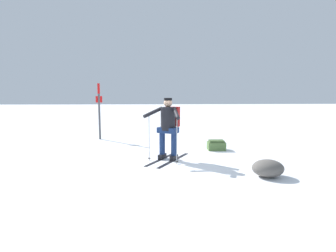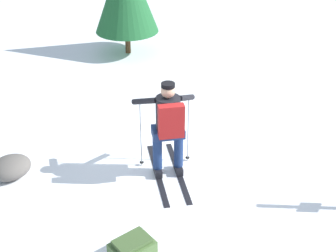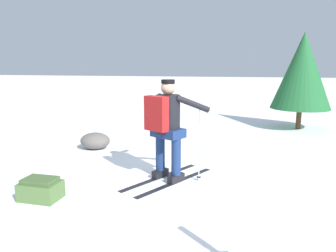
{
  "view_description": "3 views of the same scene",
  "coord_description": "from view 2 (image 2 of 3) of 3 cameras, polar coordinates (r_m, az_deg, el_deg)",
  "views": [
    {
      "loc": [
        0.09,
        6.55,
        1.69
      ],
      "look_at": [
        -0.39,
        -0.14,
        0.89
      ],
      "focal_mm": 28.0,
      "sensor_mm": 36.0,
      "label": 1
    },
    {
      "loc": [
        -4.5,
        -4.84,
        4.46
      ],
      "look_at": [
        -0.39,
        -0.14,
        0.89
      ],
      "focal_mm": 50.0,
      "sensor_mm": 36.0,
      "label": 2
    },
    {
      "loc": [
        0.63,
        -5.06,
        1.86
      ],
      "look_at": [
        -0.39,
        -0.14,
        0.89
      ],
      "focal_mm": 35.0,
      "sensor_mm": 36.0,
      "label": 3
    }
  ],
  "objects": [
    {
      "name": "rock_boulder",
      "position": [
        7.91,
        -18.63,
        -4.8
      ],
      "size": [
        0.65,
        0.55,
        0.36
      ],
      "primitive_type": "ellipsoid",
      "color": "#5B5651",
      "rests_on": "ground_plane"
    },
    {
      "name": "skier",
      "position": [
        7.15,
        0.04,
        0.22
      ],
      "size": [
        1.28,
        1.71,
        1.61
      ],
      "color": "black",
      "rests_on": "ground_plane"
    },
    {
      "name": "ground_plane",
      "position": [
        7.97,
        1.45,
        -4.26
      ],
      "size": [
        80.0,
        80.0,
        0.0
      ],
      "primitive_type": "plane",
      "color": "white"
    },
    {
      "name": "dropped_backpack",
      "position": [
        6.17,
        -4.37,
        -14.75
      ],
      "size": [
        0.55,
        0.4,
        0.31
      ],
      "color": "#4C6B38",
      "rests_on": "ground_plane"
    }
  ]
}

